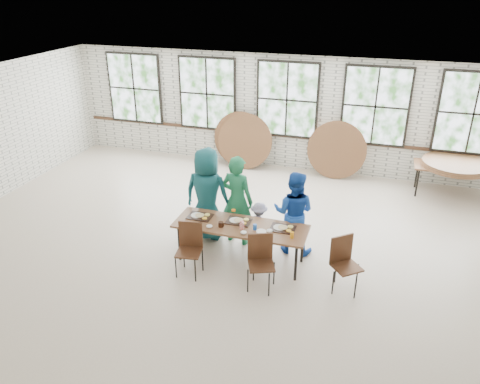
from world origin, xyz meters
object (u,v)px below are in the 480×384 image
object	(u,v)px
dining_table	(241,228)
chair_near_left	(190,244)
storage_table	(455,169)
chair_near_right	(261,257)

from	to	relation	value
dining_table	chair_near_left	bearing A→B (deg)	-141.29
dining_table	chair_near_left	world-z (taller)	chair_near_left
storage_table	chair_near_left	bearing A→B (deg)	-135.32
chair_near_right	storage_table	size ratio (longest dim) A/B	0.52
storage_table	chair_near_right	bearing A→B (deg)	-126.21
dining_table	chair_near_left	xyz separation A→B (m)	(-0.74, -0.59, -0.13)
chair_near_left	storage_table	xyz separation A→B (m)	(4.66, 4.75, 0.13)
chair_near_left	storage_table	size ratio (longest dim) A/B	0.52
dining_table	chair_near_right	size ratio (longest dim) A/B	2.53
chair_near_right	storage_table	xyz separation A→B (m)	(3.38, 4.76, 0.13)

